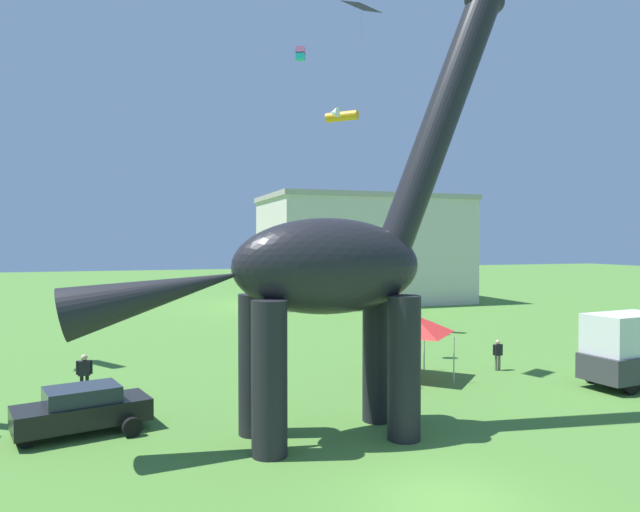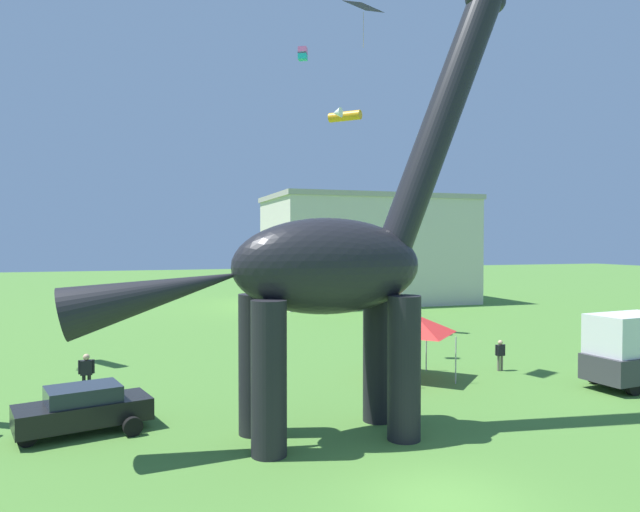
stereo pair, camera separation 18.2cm
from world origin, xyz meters
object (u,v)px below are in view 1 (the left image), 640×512
at_px(parked_box_truck, 639,348).
at_px(festival_canopy_tent, 413,324).
at_px(parked_sedan_left, 82,409).
at_px(dinosaur_sculpture, 326,266).
at_px(kite_near_high, 300,54).
at_px(kite_drifting, 362,7).
at_px(person_photographer, 498,352).
at_px(kite_mid_right, 340,116).
at_px(person_strolling_adult, 84,371).

height_order(parked_box_truck, festival_canopy_tent, parked_box_truck).
height_order(parked_sedan_left, festival_canopy_tent, festival_canopy_tent).
bearing_deg(dinosaur_sculpture, parked_sedan_left, 127.35).
height_order(parked_box_truck, kite_near_high, kite_near_high).
bearing_deg(kite_drifting, kite_near_high, 110.77).
bearing_deg(person_photographer, parked_sedan_left, 51.04).
bearing_deg(dinosaur_sculpture, kite_drifting, 28.23).
bearing_deg(parked_box_truck, kite_mid_right, 106.48).
xyz_separation_m(person_photographer, person_strolling_adult, (-18.96, 1.48, 0.13)).
height_order(kite_drifting, kite_mid_right, kite_drifting).
xyz_separation_m(dinosaur_sculpture, parked_sedan_left, (-7.52, 2.92, -4.74)).
relative_size(person_strolling_adult, kite_drifting, 0.81).
distance_m(kite_drifting, kite_mid_right, 12.63).
xyz_separation_m(parked_box_truck, person_strolling_adult, (-23.00, 6.00, -0.61)).
bearing_deg(person_strolling_adult, parked_box_truck, 60.63).
xyz_separation_m(parked_sedan_left, person_strolling_adult, (-0.24, 4.93, 0.24)).
bearing_deg(person_photographer, kite_drifting, 31.42).
relative_size(parked_sedan_left, kite_drifting, 2.14).
distance_m(dinosaur_sculpture, festival_canopy_tent, 9.38).
distance_m(dinosaur_sculpture, parked_sedan_left, 9.36).
xyz_separation_m(dinosaur_sculpture, person_strolling_adult, (-7.76, 7.85, -4.51)).
distance_m(person_photographer, kite_mid_right, 19.43).
height_order(dinosaur_sculpture, kite_near_high, kite_near_high).
bearing_deg(person_strolling_adult, festival_canopy_tent, 68.47).
distance_m(dinosaur_sculpture, kite_mid_right, 22.93).
distance_m(kite_near_high, kite_mid_right, 9.23).
height_order(person_photographer, kite_mid_right, kite_mid_right).
bearing_deg(parked_box_truck, dinosaur_sculpture, -179.46).
height_order(festival_canopy_tent, kite_drifting, kite_drifting).
height_order(parked_box_truck, kite_mid_right, kite_mid_right).
height_order(kite_near_high, kite_mid_right, kite_near_high).
xyz_separation_m(parked_box_truck, kite_drifting, (-10.87, 5.62, 15.60)).
xyz_separation_m(person_photographer, festival_canopy_tent, (-4.79, -0.20, 1.63)).
xyz_separation_m(kite_drifting, kite_near_high, (-1.65, 4.36, -0.99)).
distance_m(festival_canopy_tent, kite_near_high, 15.29).
xyz_separation_m(parked_sedan_left, festival_canopy_tent, (13.93, 3.24, 1.74)).
height_order(dinosaur_sculpture, person_photographer, dinosaur_sculpture).
height_order(parked_box_truck, person_strolling_adult, parked_box_truck).
xyz_separation_m(dinosaur_sculpture, person_photographer, (11.20, 6.37, -4.64)).
bearing_deg(person_strolling_adult, dinosaur_sculpture, 29.93).
bearing_deg(kite_drifting, parked_box_truck, -27.37).
distance_m(parked_box_truck, kite_mid_right, 23.22).
xyz_separation_m(festival_canopy_tent, kite_drifting, (-2.03, 1.31, 14.71)).
relative_size(kite_drifting, kite_near_high, 3.24).
bearing_deg(festival_canopy_tent, person_photographer, 2.44).
distance_m(parked_box_truck, person_photographer, 6.11).
relative_size(parked_sedan_left, person_strolling_adult, 2.63).
relative_size(festival_canopy_tent, kite_drifting, 1.49).
relative_size(person_photographer, festival_canopy_tent, 0.48).
distance_m(festival_canopy_tent, kite_drifting, 14.90).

